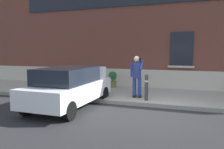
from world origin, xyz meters
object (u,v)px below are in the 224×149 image
object	(u,v)px
planter_terracotta	(72,77)
planter_olive	(113,79)
person_on_phone	(137,74)
bollard_near_person	(146,86)
bollard_far_left	(60,82)
hatchback_car_white	(70,86)

from	to	relation	value
planter_terracotta	planter_olive	xyz separation A→B (m)	(2.57, -0.14, 0.00)
person_on_phone	planter_terracotta	size ratio (longest dim) A/B	2.03
bollard_near_person	planter_olive	world-z (taller)	bollard_near_person
planter_terracotta	planter_olive	distance (m)	2.57
bollard_far_left	person_on_phone	xyz separation A→B (m)	(3.47, 0.34, 0.44)
hatchback_car_white	planter_olive	xyz separation A→B (m)	(0.29, 4.01, -0.18)
bollard_far_left	person_on_phone	bearing A→B (deg)	5.57
bollard_near_person	bollard_far_left	bearing A→B (deg)	180.00
hatchback_car_white	planter_terracotta	size ratio (longest dim) A/B	4.74
person_on_phone	planter_olive	distance (m)	2.91
planter_olive	bollard_far_left	bearing A→B (deg)	-122.86
bollard_far_left	person_on_phone	distance (m)	3.51
bollard_near_person	person_on_phone	xyz separation A→B (m)	(-0.47, 0.34, 0.44)
person_on_phone	planter_olive	xyz separation A→B (m)	(-1.82, 2.21, -0.54)
planter_terracotta	planter_olive	bearing A→B (deg)	-3.22
bollard_near_person	person_on_phone	size ratio (longest dim) A/B	0.60
hatchback_car_white	planter_olive	world-z (taller)	hatchback_car_white
hatchback_car_white	planter_olive	bearing A→B (deg)	85.85
bollard_near_person	planter_olive	xyz separation A→B (m)	(-2.29, 2.55, -0.11)
bollard_near_person	planter_olive	size ratio (longest dim) A/B	1.22
bollard_far_left	planter_olive	xyz separation A→B (m)	(1.64, 2.55, -0.11)
person_on_phone	bollard_far_left	bearing A→B (deg)	-157.35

